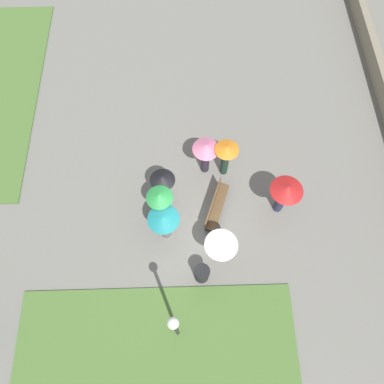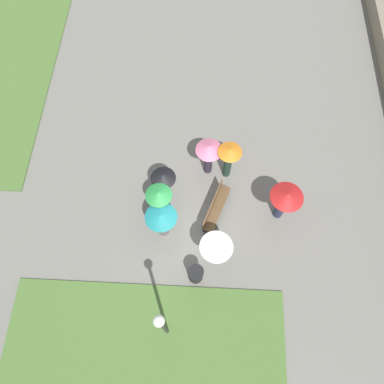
{
  "view_description": "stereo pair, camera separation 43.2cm",
  "coord_description": "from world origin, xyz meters",
  "px_view_note": "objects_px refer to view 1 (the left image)",
  "views": [
    {
      "loc": [
        -4.87,
        -0.11,
        13.58
      ],
      "look_at": [
        0.77,
        -0.27,
        1.14
      ],
      "focal_mm": 35.0,
      "sensor_mm": 36.0,
      "label": 1
    },
    {
      "loc": [
        -4.87,
        -0.54,
        13.58
      ],
      "look_at": [
        0.77,
        -0.27,
        1.14
      ],
      "focal_mm": 35.0,
      "sensor_mm": 36.0,
      "label": 2
    }
  ],
  "objects_px": {
    "park_bench": "(215,205)",
    "lamp_post": "(175,327)",
    "crowd_person_white": "(221,247)",
    "crowd_person_green": "(160,201)",
    "crowd_person_black": "(163,182)",
    "crowd_person_red": "(285,193)",
    "crowd_person_pink": "(206,152)",
    "trash_bin": "(202,274)",
    "crowd_person_orange": "(226,155)",
    "crowd_person_teal": "(164,222)"
  },
  "relations": [
    {
      "from": "crowd_person_teal",
      "to": "trash_bin",
      "type": "bearing_deg",
      "value": 134.07
    },
    {
      "from": "park_bench",
      "to": "crowd_person_black",
      "type": "relative_size",
      "value": 1.11
    },
    {
      "from": "lamp_post",
      "to": "crowd_person_white",
      "type": "bearing_deg",
      "value": -30.31
    },
    {
      "from": "crowd_person_green",
      "to": "crowd_person_pink",
      "type": "bearing_deg",
      "value": 107.24
    },
    {
      "from": "trash_bin",
      "to": "crowd_person_white",
      "type": "height_order",
      "value": "crowd_person_white"
    },
    {
      "from": "crowd_person_black",
      "to": "crowd_person_pink",
      "type": "height_order",
      "value": "crowd_person_pink"
    },
    {
      "from": "park_bench",
      "to": "crowd_person_white",
      "type": "xyz_separation_m",
      "value": [
        -1.87,
        -0.03,
        0.78
      ]
    },
    {
      "from": "crowd_person_pink",
      "to": "crowd_person_black",
      "type": "bearing_deg",
      "value": 55.66
    },
    {
      "from": "park_bench",
      "to": "crowd_person_teal",
      "type": "relative_size",
      "value": 1.14
    },
    {
      "from": "crowd_person_teal",
      "to": "crowd_person_white",
      "type": "height_order",
      "value": "crowd_person_white"
    },
    {
      "from": "lamp_post",
      "to": "crowd_person_green",
      "type": "distance_m",
      "value": 4.51
    },
    {
      "from": "crowd_person_white",
      "to": "crowd_person_pink",
      "type": "distance_m",
      "value": 3.71
    },
    {
      "from": "lamp_post",
      "to": "crowd_person_green",
      "type": "relative_size",
      "value": 1.99
    },
    {
      "from": "crowd_person_pink",
      "to": "crowd_person_green",
      "type": "relative_size",
      "value": 0.98
    },
    {
      "from": "lamp_post",
      "to": "crowd_person_black",
      "type": "bearing_deg",
      "value": 5.0
    },
    {
      "from": "crowd_person_black",
      "to": "crowd_person_red",
      "type": "relative_size",
      "value": 0.94
    },
    {
      "from": "crowd_person_teal",
      "to": "crowd_person_white",
      "type": "relative_size",
      "value": 0.99
    },
    {
      "from": "crowd_person_white",
      "to": "crowd_person_orange",
      "type": "relative_size",
      "value": 0.92
    },
    {
      "from": "trash_bin",
      "to": "crowd_person_teal",
      "type": "xyz_separation_m",
      "value": [
        1.66,
        1.28,
        0.8
      ]
    },
    {
      "from": "crowd_person_black",
      "to": "crowd_person_red",
      "type": "distance_m",
      "value": 4.42
    },
    {
      "from": "crowd_person_white",
      "to": "crowd_person_green",
      "type": "distance_m",
      "value": 2.69
    },
    {
      "from": "lamp_post",
      "to": "crowd_person_white",
      "type": "distance_m",
      "value": 3.25
    },
    {
      "from": "crowd_person_red",
      "to": "crowd_person_black",
      "type": "bearing_deg",
      "value": 121.05
    },
    {
      "from": "crowd_person_teal",
      "to": "crowd_person_orange",
      "type": "distance_m",
      "value": 3.49
    },
    {
      "from": "trash_bin",
      "to": "crowd_person_white",
      "type": "bearing_deg",
      "value": -42.63
    },
    {
      "from": "crowd_person_teal",
      "to": "lamp_post",
      "type": "bearing_deg",
      "value": 102.84
    },
    {
      "from": "crowd_person_black",
      "to": "crowd_person_white",
      "type": "xyz_separation_m",
      "value": [
        -2.46,
        -1.97,
        -0.1
      ]
    },
    {
      "from": "trash_bin",
      "to": "crowd_person_red",
      "type": "bearing_deg",
      "value": -49.73
    },
    {
      "from": "trash_bin",
      "to": "crowd_person_black",
      "type": "bearing_deg",
      "value": 22.73
    },
    {
      "from": "crowd_person_teal",
      "to": "crowd_person_pink",
      "type": "height_order",
      "value": "crowd_person_pink"
    },
    {
      "from": "park_bench",
      "to": "crowd_person_pink",
      "type": "bearing_deg",
      "value": 29.54
    },
    {
      "from": "park_bench",
      "to": "lamp_post",
      "type": "xyz_separation_m",
      "value": [
        -4.47,
        1.49,
        1.98
      ]
    },
    {
      "from": "trash_bin",
      "to": "crowd_person_pink",
      "type": "bearing_deg",
      "value": -3.82
    },
    {
      "from": "lamp_post",
      "to": "crowd_person_green",
      "type": "height_order",
      "value": "lamp_post"
    },
    {
      "from": "crowd_person_orange",
      "to": "crowd_person_green",
      "type": "distance_m",
      "value": 3.07
    },
    {
      "from": "trash_bin",
      "to": "crowd_person_orange",
      "type": "relative_size",
      "value": 0.45
    },
    {
      "from": "lamp_post",
      "to": "trash_bin",
      "type": "bearing_deg",
      "value": -24.78
    },
    {
      "from": "lamp_post",
      "to": "crowd_person_pink",
      "type": "bearing_deg",
      "value": -10.56
    },
    {
      "from": "crowd_person_green",
      "to": "park_bench",
      "type": "bearing_deg",
      "value": 62.16
    },
    {
      "from": "lamp_post",
      "to": "park_bench",
      "type": "bearing_deg",
      "value": -18.43
    },
    {
      "from": "crowd_person_teal",
      "to": "crowd_person_red",
      "type": "distance_m",
      "value": 4.44
    },
    {
      "from": "lamp_post",
      "to": "crowd_person_teal",
      "type": "xyz_separation_m",
      "value": [
        3.57,
        0.4,
        -1.23
      ]
    },
    {
      "from": "crowd_person_teal",
      "to": "crowd_person_white",
      "type": "xyz_separation_m",
      "value": [
        -0.96,
        -1.92,
        0.03
      ]
    },
    {
      "from": "park_bench",
      "to": "crowd_person_teal",
      "type": "distance_m",
      "value": 2.23
    },
    {
      "from": "crowd_person_black",
      "to": "crowd_person_red",
      "type": "xyz_separation_m",
      "value": [
        -0.58,
        -4.38,
        0.09
      ]
    },
    {
      "from": "crowd_person_red",
      "to": "crowd_person_pink",
      "type": "height_order",
      "value": "crowd_person_red"
    },
    {
      "from": "crowd_person_white",
      "to": "crowd_person_pink",
      "type": "xyz_separation_m",
      "value": [
        3.69,
        0.35,
        0.12
      ]
    },
    {
      "from": "crowd_person_teal",
      "to": "crowd_person_white",
      "type": "distance_m",
      "value": 2.15
    },
    {
      "from": "crowd_person_red",
      "to": "crowd_person_pink",
      "type": "xyz_separation_m",
      "value": [
        1.8,
        2.76,
        -0.07
      ]
    },
    {
      "from": "trash_bin",
      "to": "crowd_person_orange",
      "type": "distance_m",
      "value": 4.47
    }
  ]
}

